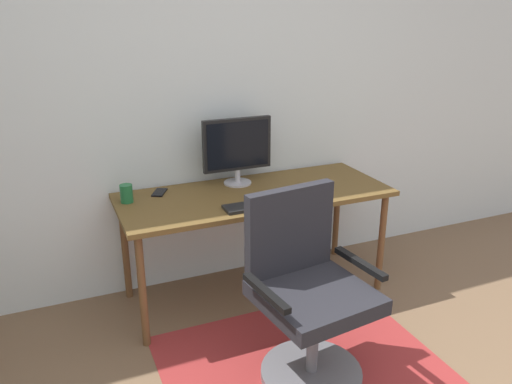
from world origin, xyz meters
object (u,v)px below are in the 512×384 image
object	(u,v)px
office_chair	(307,301)
keyboard	(260,205)
monitor	(237,147)
computer_mouse	(314,196)
cell_phone	(160,192)
desk	(255,202)
coffee_cup	(126,194)

from	to	relation	value
office_chair	keyboard	bearing A→B (deg)	82.50
monitor	computer_mouse	world-z (taller)	monitor
computer_mouse	cell_phone	xyz separation A→B (m)	(-0.84, 0.47, -0.01)
cell_phone	office_chair	world-z (taller)	office_chair
monitor	cell_phone	xyz separation A→B (m)	(-0.51, 0.02, -0.24)
keyboard	office_chair	world-z (taller)	office_chair
desk	computer_mouse	size ratio (longest dim) A/B	16.29
monitor	coffee_cup	distance (m)	0.75
computer_mouse	cell_phone	distance (m)	0.96
office_chair	cell_phone	bearing A→B (deg)	107.68
office_chair	coffee_cup	bearing A→B (deg)	118.60
desk	office_chair	world-z (taller)	office_chair
monitor	desk	bearing A→B (deg)	-78.47
cell_phone	keyboard	bearing A→B (deg)	-14.56
monitor	coffee_cup	xyz separation A→B (m)	(-0.73, -0.06, -0.19)
keyboard	coffee_cup	size ratio (longest dim) A/B	3.95
keyboard	cell_phone	size ratio (longest dim) A/B	3.07
cell_phone	office_chair	xyz separation A→B (m)	(0.48, -1.05, -0.30)
coffee_cup	cell_phone	xyz separation A→B (m)	(0.21, 0.08, -0.05)
keyboard	office_chair	size ratio (longest dim) A/B	0.44
desk	computer_mouse	world-z (taller)	computer_mouse
desk	keyboard	world-z (taller)	keyboard
keyboard	coffee_cup	world-z (taller)	coffee_cup
monitor	keyboard	xyz separation A→B (m)	(-0.03, -0.43, -0.24)
cell_phone	computer_mouse	bearing A→B (deg)	-1.15
coffee_cup	office_chair	distance (m)	1.24
computer_mouse	coffee_cup	world-z (taller)	coffee_cup
monitor	keyboard	distance (m)	0.49
monitor	office_chair	distance (m)	1.16
keyboard	computer_mouse	xyz separation A→B (m)	(0.35, -0.02, 0.01)
desk	computer_mouse	xyz separation A→B (m)	(0.28, -0.25, 0.08)
office_chair	desk	bearing A→B (deg)	78.08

